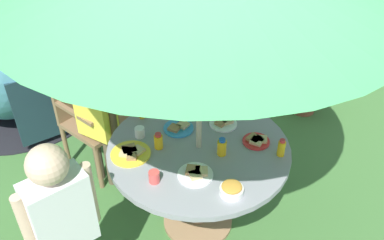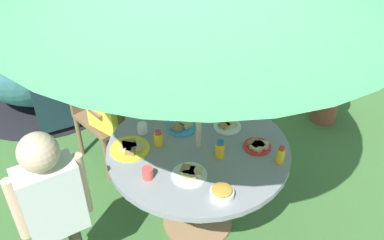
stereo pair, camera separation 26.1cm
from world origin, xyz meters
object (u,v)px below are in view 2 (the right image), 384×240
at_px(dome_tent, 34,32).
at_px(plate_center_back, 182,127).
at_px(snack_bowl, 222,192).
at_px(juice_bottle_near_right, 220,149).
at_px(potted_plant, 330,84).
at_px(plate_far_right, 227,126).
at_px(cup_far, 142,128).
at_px(plate_front_edge, 130,148).
at_px(child_in_white_shirt, 52,200).
at_px(juice_bottle_center_front, 158,139).
at_px(garden_table, 198,163).
at_px(child_in_yellow_shirt, 106,105).
at_px(plate_near_left, 190,174).
at_px(cup_near, 148,173).
at_px(plate_far_left, 258,146).
at_px(juice_bottle_mid_left, 281,155).
at_px(child_in_grey_shirt, 216,61).
at_px(juice_bottle_mid_right, 148,108).
at_px(wooden_chair, 103,98).

distance_m(dome_tent, plate_center_back, 2.23).
height_order(snack_bowl, juice_bottle_near_right, juice_bottle_near_right).
bearing_deg(potted_plant, plate_far_right, -145.95).
bearing_deg(dome_tent, cup_far, -80.15).
bearing_deg(plate_front_edge, child_in_white_shirt, -139.84).
xyz_separation_m(plate_far_right, juice_bottle_center_front, (-0.49, -0.09, 0.04)).
distance_m(garden_table, child_in_yellow_shirt, 0.89).
bearing_deg(plate_near_left, cup_near, 173.16).
height_order(garden_table, plate_far_left, plate_far_left).
bearing_deg(plate_far_left, plate_near_left, -161.27).
bearing_deg(plate_far_left, juice_bottle_near_right, -172.27).
xyz_separation_m(juice_bottle_near_right, juice_bottle_mid_left, (0.35, -0.13, -0.00)).
bearing_deg(child_in_yellow_shirt, juice_bottle_mid_left, 7.93).
height_order(potted_plant, plate_center_back, plate_center_back).
xyz_separation_m(potted_plant, child_in_white_shirt, (-2.43, -1.36, 0.38)).
distance_m(plate_far_right, plate_front_edge, 0.69).
height_order(child_in_grey_shirt, child_in_white_shirt, child_in_grey_shirt).
bearing_deg(snack_bowl, plate_front_edge, 132.09).
xyz_separation_m(dome_tent, plate_center_back, (1.16, -1.91, 0.04)).
relative_size(garden_table, snack_bowl, 8.61).
bearing_deg(juice_bottle_mid_right, plate_far_left, -38.75).
relative_size(wooden_chair, dome_tent, 0.49).
relative_size(plate_front_edge, cup_near, 3.46).
xyz_separation_m(juice_bottle_mid_left, juice_bottle_mid_right, (-0.74, 0.69, -0.01)).
height_order(garden_table, wooden_chair, wooden_chair).
xyz_separation_m(garden_table, juice_bottle_near_right, (0.11, -0.12, 0.20)).
xyz_separation_m(plate_far_left, cup_far, (-0.71, 0.31, 0.02)).
height_order(child_in_grey_shirt, snack_bowl, child_in_grey_shirt).
relative_size(snack_bowl, juice_bottle_mid_left, 1.13).
relative_size(juice_bottle_near_right, juice_bottle_mid_right, 1.11).
bearing_deg(child_in_grey_shirt, plate_far_right, 13.75).
height_order(plate_near_left, juice_bottle_near_right, juice_bottle_near_right).
height_order(garden_table, plate_near_left, plate_near_left).
bearing_deg(garden_table, juice_bottle_mid_left, -28.23).
xyz_separation_m(plate_near_left, juice_bottle_center_front, (-0.14, 0.32, 0.04)).
bearing_deg(juice_bottle_mid_right, dome_tent, 119.45).
distance_m(juice_bottle_center_front, cup_near, 0.31).
xyz_separation_m(potted_plant, juice_bottle_mid_right, (-1.80, -0.60, 0.39)).
bearing_deg(child_in_grey_shirt, snack_bowl, 8.56).
distance_m(snack_bowl, plate_near_left, 0.25).
xyz_separation_m(child_in_white_shirt, plate_far_left, (1.28, 0.24, -0.03)).
bearing_deg(juice_bottle_mid_left, plate_front_edge, 160.76).
xyz_separation_m(plate_center_back, juice_bottle_mid_left, (0.53, -0.47, 0.05)).
relative_size(plate_center_back, plate_near_left, 0.96).
xyz_separation_m(wooden_chair, plate_center_back, (0.53, -0.78, 0.19)).
height_order(wooden_chair, child_in_grey_shirt, child_in_grey_shirt).
relative_size(wooden_chair, juice_bottle_near_right, 8.49).
bearing_deg(juice_bottle_near_right, cup_far, 142.33).
bearing_deg(juice_bottle_mid_right, wooden_chair, 120.08).
relative_size(plate_far_right, juice_bottle_near_right, 1.56).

